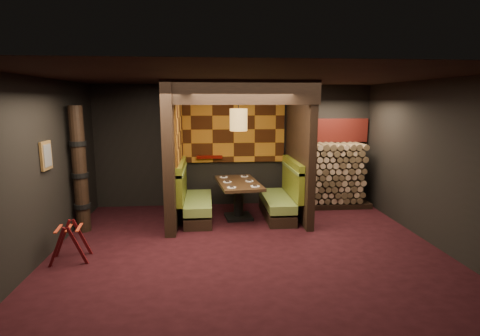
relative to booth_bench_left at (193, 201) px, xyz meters
name	(u,v)px	position (x,y,z in m)	size (l,w,h in m)	color
floor	(247,248)	(0.96, -1.65, -0.41)	(6.50, 5.50, 0.02)	black
ceiling	(247,77)	(0.96, -1.65, 2.46)	(6.50, 5.50, 0.02)	black
wall_back	(235,146)	(0.96, 1.11, 1.02)	(6.50, 0.02, 2.85)	black
wall_front	(279,216)	(0.96, -4.41, 1.02)	(6.50, 0.02, 2.85)	black
wall_left	(42,169)	(-2.30, -1.65, 1.02)	(0.02, 5.50, 2.85)	black
wall_right	(434,163)	(4.22, -1.65, 1.02)	(0.02, 5.50, 2.85)	black
partition_left	(173,153)	(-0.39, 0.00, 1.02)	(0.20, 2.20, 2.85)	black
partition_right	(299,151)	(2.26, 0.05, 1.02)	(0.15, 2.10, 2.85)	black
header_beam	(242,92)	(0.94, -0.95, 2.23)	(2.85, 0.18, 0.44)	black
tapa_back_panel	(234,129)	(0.94, 1.06, 1.42)	(2.40, 0.06, 1.55)	#AA651A
tapa_side_panel	(179,131)	(-0.27, 0.17, 1.45)	(0.04, 1.85, 1.45)	#AA651A
lacquer_shelf	(209,157)	(0.36, 1.00, 0.78)	(0.60, 0.12, 0.07)	#590A04
booth_bench_left	(193,201)	(0.00, 0.00, 0.00)	(0.68, 1.60, 1.14)	black
booth_bench_right	(282,199)	(1.89, 0.00, 0.00)	(0.68, 1.60, 1.14)	black
dining_table	(238,193)	(0.96, -0.03, 0.16)	(0.98, 1.59, 0.80)	black
place_settings	(238,181)	(0.96, -0.03, 0.41)	(0.76, 1.26, 0.03)	white
pendant_lamp	(239,120)	(0.96, -0.08, 1.70)	(0.36, 0.36, 0.98)	olive
framed_picture	(46,156)	(-2.25, -1.55, 1.22)	(0.05, 0.36, 0.46)	brown
luggage_rack	(70,241)	(-1.86, -1.93, -0.08)	(0.65, 0.49, 0.65)	#3E080B
totem_column	(80,171)	(-2.09, -0.55, 0.79)	(0.31, 0.31, 2.40)	black
firewood_stack	(333,175)	(3.25, 0.70, 0.35)	(1.73, 0.70, 1.50)	black
mosaic_header	(330,130)	(3.25, 1.03, 1.38)	(1.83, 0.10, 0.56)	maroon
bay_front_post	(300,149)	(2.35, 0.31, 1.02)	(0.08, 0.08, 2.85)	black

